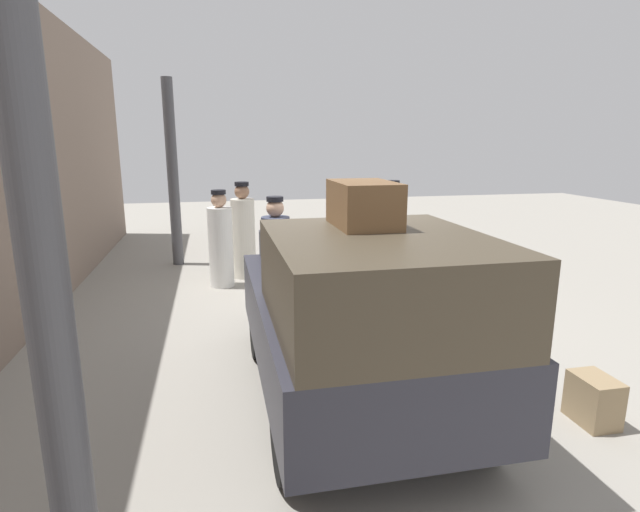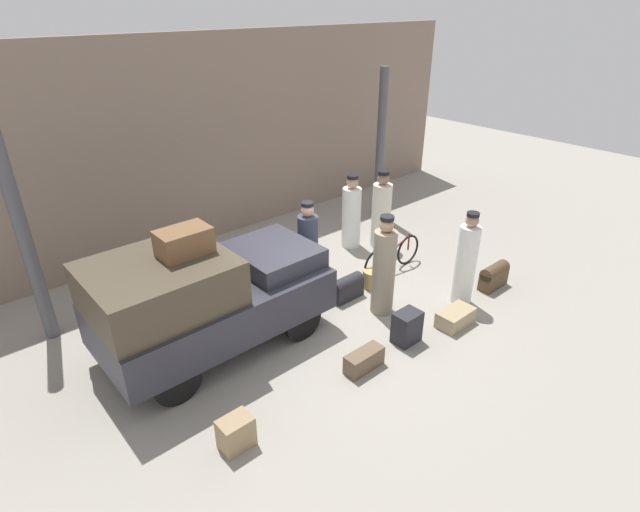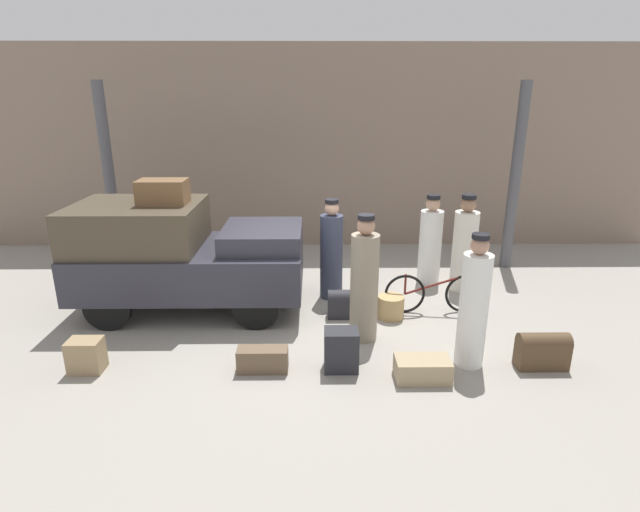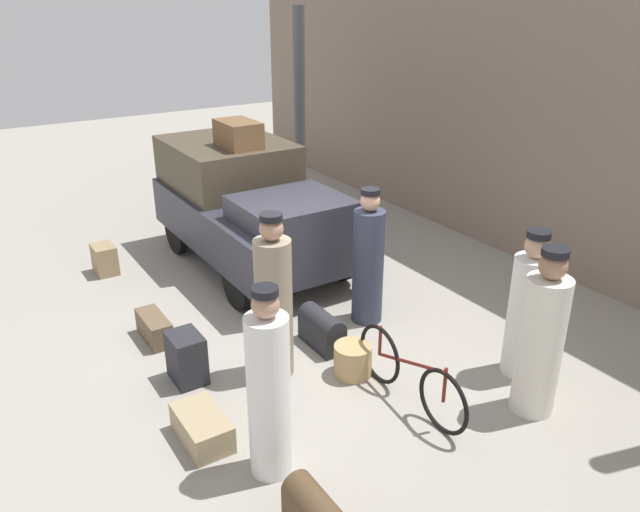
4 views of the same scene
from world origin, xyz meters
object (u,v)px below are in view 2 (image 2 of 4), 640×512
bicycle (392,256)px  conductor_in_dark_uniform (351,215)px  wicker_basket (373,278)px  porter_lifting_near_truck (308,249)px  porter_standing_middle (466,263)px  suitcase_tan_flat (236,433)px  suitcase_small_leather (407,327)px  truck (204,296)px  trunk_wicker_pale (494,275)px  trunk_barrel_dark (347,287)px  trunk_on_truck_roof (184,242)px  porter_with_bicycle (381,213)px  porter_carrying_trunk (384,269)px  suitcase_black_upright (455,317)px  trunk_umber_medium (364,360)px

bicycle → conductor_in_dark_uniform: bearing=81.6°
wicker_basket → conductor_in_dark_uniform: (0.96, 1.61, 0.58)m
porter_lifting_near_truck → porter_standing_middle: (1.76, -2.34, 0.03)m
suitcase_tan_flat → suitcase_small_leather: suitcase_small_leather is taller
truck → trunk_wicker_pale: 5.58m
trunk_barrel_dark → trunk_on_truck_roof: size_ratio=0.86×
porter_with_bicycle → suitcase_small_leather: (-2.36, -2.76, -0.53)m
porter_with_bicycle → porter_carrying_trunk: bearing=-136.7°
suitcase_tan_flat → suitcase_black_upright: suitcase_tan_flat is taller
porter_carrying_trunk → porter_lifting_near_truck: 1.62m
trunk_wicker_pale → trunk_umber_medium: trunk_wicker_pale is taller
trunk_barrel_dark → trunk_on_truck_roof: bearing=172.1°
conductor_in_dark_uniform → trunk_on_truck_roof: 4.86m
porter_carrying_trunk → suitcase_small_leather: porter_carrying_trunk is taller
bicycle → suitcase_tan_flat: size_ratio=3.76×
suitcase_tan_flat → conductor_in_dark_uniform: bearing=31.8°
porter_lifting_near_truck → suitcase_small_leather: porter_lifting_near_truck is taller
wicker_basket → suitcase_small_leather: suitcase_small_leather is taller
truck → suitcase_black_upright: bearing=-32.7°
porter_carrying_trunk → porter_with_bicycle: (1.99, 1.87, -0.05)m
conductor_in_dark_uniform → suitcase_small_leather: 3.71m
conductor_in_dark_uniform → suitcase_black_upright: conductor_in_dark_uniform is taller
porter_standing_middle → trunk_wicker_pale: 1.10m
bicycle → trunk_umber_medium: 3.19m
conductor_in_dark_uniform → trunk_umber_medium: 4.34m
wicker_basket → suitcase_small_leather: size_ratio=0.76×
bicycle → porter_lifting_near_truck: bearing=157.2°
bicycle → porter_carrying_trunk: 1.61m
bicycle → porter_with_bicycle: (0.73, 1.01, 0.46)m
porter_standing_middle → trunk_umber_medium: 2.82m
porter_standing_middle → conductor_in_dark_uniform: bearing=87.6°
wicker_basket → trunk_barrel_dark: 0.69m
wicker_basket → suitcase_tan_flat: (-4.19, -1.58, 0.04)m
porter_with_bicycle → porter_standing_middle: 2.73m
trunk_umber_medium → trunk_barrel_dark: bearing=53.4°
bicycle → trunk_umber_medium: (-2.65, -1.78, -0.18)m
wicker_basket → conductor_in_dark_uniform: size_ratio=0.25×
suitcase_tan_flat → porter_with_bicycle: bearing=26.0°
suitcase_small_leather → suitcase_black_upright: (1.01, -0.26, -0.14)m
truck → porter_lifting_near_truck: 2.52m
truck → wicker_basket: 3.52m
wicker_basket → porter_with_bicycle: 1.99m
suitcase_tan_flat → trunk_on_truck_roof: bearing=73.9°
trunk_barrel_dark → trunk_umber_medium: bearing=-126.6°
porter_lifting_near_truck → trunk_on_truck_roof: bearing=-170.7°
porter_lifting_near_truck → trunk_umber_medium: bearing=-111.4°
suitcase_tan_flat → suitcase_black_upright: size_ratio=0.64×
wicker_basket → truck: bearing=172.6°
bicycle → suitcase_tan_flat: (-4.93, -1.75, -0.12)m
conductor_in_dark_uniform → porter_with_bicycle: bearing=-39.2°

